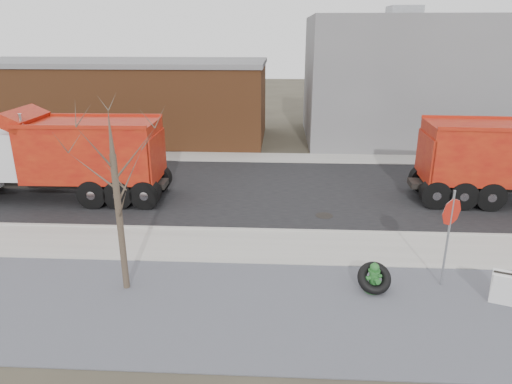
# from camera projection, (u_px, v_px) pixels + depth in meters

# --- Properties ---
(ground) EXTENTS (120.00, 120.00, 0.00)m
(ground) POSITION_uv_depth(u_px,v_px,m) (244.00, 250.00, 15.51)
(ground) COLOR #383328
(ground) RESTS_ON ground
(gravel_verge) EXTENTS (60.00, 5.00, 0.03)m
(gravel_verge) POSITION_uv_depth(u_px,v_px,m) (234.00, 309.00, 12.21)
(gravel_verge) COLOR slate
(gravel_verge) RESTS_ON ground
(sidewalk) EXTENTS (60.00, 2.50, 0.06)m
(sidewalk) POSITION_uv_depth(u_px,v_px,m) (244.00, 246.00, 15.74)
(sidewalk) COLOR #9E9B93
(sidewalk) RESTS_ON ground
(curb) EXTENTS (60.00, 0.15, 0.11)m
(curb) POSITION_uv_depth(u_px,v_px,m) (247.00, 230.00, 16.96)
(curb) COLOR #9E9B93
(curb) RESTS_ON ground
(road) EXTENTS (60.00, 9.40, 0.02)m
(road) POSITION_uv_depth(u_px,v_px,m) (254.00, 190.00, 21.44)
(road) COLOR black
(road) RESTS_ON ground
(far_sidewalk) EXTENTS (60.00, 2.00, 0.06)m
(far_sidewalk) POSITION_uv_depth(u_px,v_px,m) (260.00, 158.00, 26.81)
(far_sidewalk) COLOR #9E9B93
(far_sidewalk) RESTS_ON ground
(building_grey) EXTENTS (12.00, 10.00, 8.00)m
(building_grey) POSITION_uv_depth(u_px,v_px,m) (397.00, 79.00, 30.69)
(building_grey) COLOR slate
(building_grey) RESTS_ON ground
(building_brick) EXTENTS (20.20, 8.20, 5.30)m
(building_brick) POSITION_uv_depth(u_px,v_px,m) (117.00, 99.00, 31.15)
(building_brick) COLOR brown
(building_brick) RESTS_ON ground
(bare_tree) EXTENTS (3.20, 3.20, 5.20)m
(bare_tree) POSITION_uv_depth(u_px,v_px,m) (115.00, 180.00, 12.13)
(bare_tree) COLOR #382D23
(bare_tree) RESTS_ON ground
(fire_hydrant) EXTENTS (0.52, 0.51, 0.91)m
(fire_hydrant) POSITION_uv_depth(u_px,v_px,m) (374.00, 279.00, 12.90)
(fire_hydrant) COLOR #2B7235
(fire_hydrant) RESTS_ON ground
(truck_tire) EXTENTS (1.02, 0.94, 0.86)m
(truck_tire) POSITION_uv_depth(u_px,v_px,m) (374.00, 278.00, 12.93)
(truck_tire) COLOR black
(truck_tire) RESTS_ON ground
(stop_sign) EXTENTS (0.67, 0.48, 2.95)m
(stop_sign) POSITION_uv_depth(u_px,v_px,m) (450.00, 223.00, 12.70)
(stop_sign) COLOR gray
(stop_sign) RESTS_ON ground
(sandwich_board) EXTENTS (0.81, 0.66, 0.97)m
(sandwich_board) POSITION_uv_depth(u_px,v_px,m) (505.00, 289.00, 12.20)
(sandwich_board) COLOR white
(sandwich_board) RESTS_ON ground
(dump_truck_red_b) EXTENTS (9.43, 2.86, 3.93)m
(dump_truck_red_b) POSITION_uv_depth(u_px,v_px,m) (65.00, 155.00, 19.68)
(dump_truck_red_b) COLOR black
(dump_truck_red_b) RESTS_ON ground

